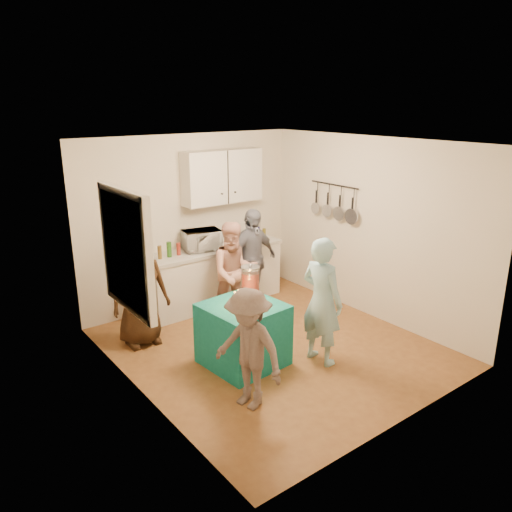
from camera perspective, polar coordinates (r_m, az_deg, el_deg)
floor at (r=6.59m, az=1.88°, el=-10.33°), size 4.00×4.00×0.00m
ceiling at (r=5.85m, az=2.13°, el=12.85°), size 4.00×4.00×0.00m
back_wall at (r=7.69m, az=-7.49°, el=4.00°), size 3.60×3.60×0.00m
left_wall at (r=5.20m, az=-13.59°, el=-2.95°), size 4.00×4.00×0.00m
right_wall at (r=7.32m, az=12.99°, el=3.03°), size 4.00×4.00×0.00m
window_night at (r=5.39m, az=-14.80°, el=0.51°), size 0.04×1.00×1.20m
counter at (r=7.79m, az=-4.86°, el=-2.42°), size 2.20×0.58×0.86m
countertop at (r=7.64m, az=-4.95°, el=0.79°), size 2.24×0.62×0.05m
upper_cabinet at (r=7.70m, az=-3.86°, el=9.06°), size 1.30×0.30×0.80m
pot_rack at (r=7.65m, az=8.74°, el=6.19°), size 0.12×1.00×0.60m
microwave at (r=7.50m, az=-6.23°, el=1.82°), size 0.61×0.48×0.30m
party_table at (r=6.05m, az=-1.48°, el=-8.94°), size 0.92×0.92×0.76m
donut_cake at (r=5.84m, az=-1.44°, el=-4.86°), size 0.38×0.38×0.18m
punch_jar at (r=6.15m, az=-0.66°, el=-2.89°), size 0.22×0.22×0.34m
man_birthday at (r=5.99m, az=7.54°, el=-5.13°), size 0.43×0.61×1.57m
woman_back_left at (r=6.55m, az=-13.26°, el=-3.51°), size 0.79×0.54×1.55m
woman_back_center at (r=7.06m, az=-2.46°, el=-1.91°), size 0.86×0.77×1.46m
woman_back_right at (r=7.46m, az=-0.50°, el=-0.44°), size 0.93×0.43×1.55m
child_near_left at (r=5.15m, az=-0.85°, el=-10.59°), size 0.67×0.93×1.30m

